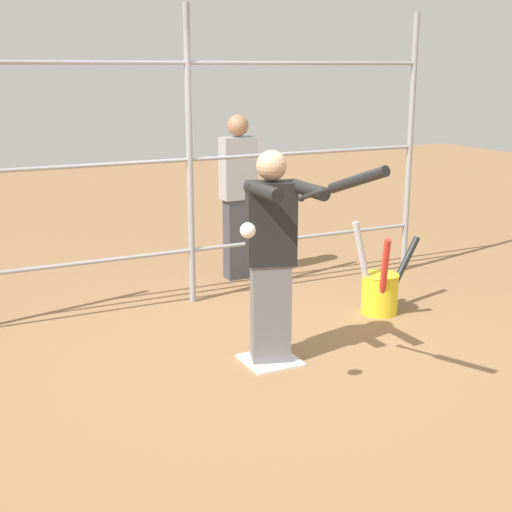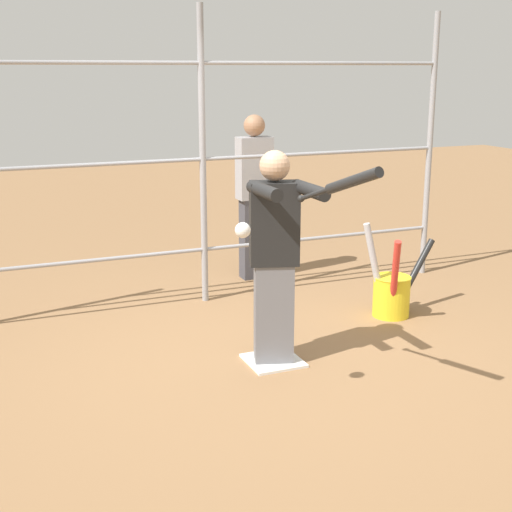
{
  "view_description": "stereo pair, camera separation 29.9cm",
  "coord_description": "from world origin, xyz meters",
  "px_view_note": "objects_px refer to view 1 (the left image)",
  "views": [
    {
      "loc": [
        2.32,
        4.44,
        2.15
      ],
      "look_at": [
        0.26,
        0.27,
        0.92
      ],
      "focal_mm": 50.0,
      "sensor_mm": 36.0,
      "label": 1
    },
    {
      "loc": [
        2.05,
        4.57,
        2.15
      ],
      "look_at": [
        0.26,
        0.27,
        0.92
      ],
      "focal_mm": 50.0,
      "sensor_mm": 36.0,
      "label": 2
    }
  ],
  "objects_px": {
    "softball_in_flight": "(248,230)",
    "bystander_behind_fence": "(238,195)",
    "batter": "(272,252)",
    "bat_bucket": "(380,290)",
    "baseball_bat_swinging": "(350,183)"
  },
  "relations": [
    {
      "from": "baseball_bat_swinging",
      "to": "softball_in_flight",
      "type": "bearing_deg",
      "value": -21.56
    },
    {
      "from": "bystander_behind_fence",
      "to": "baseball_bat_swinging",
      "type": "bearing_deg",
      "value": 77.56
    },
    {
      "from": "baseball_bat_swinging",
      "to": "bat_bucket",
      "type": "relative_size",
      "value": 0.94
    },
    {
      "from": "softball_in_flight",
      "to": "bystander_behind_fence",
      "type": "height_order",
      "value": "bystander_behind_fence"
    },
    {
      "from": "batter",
      "to": "softball_in_flight",
      "type": "relative_size",
      "value": 16.63
    },
    {
      "from": "batter",
      "to": "bystander_behind_fence",
      "type": "relative_size",
      "value": 0.94
    },
    {
      "from": "batter",
      "to": "softball_in_flight",
      "type": "distance_m",
      "value": 0.9
    },
    {
      "from": "softball_in_flight",
      "to": "bat_bucket",
      "type": "bearing_deg",
      "value": -147.44
    },
    {
      "from": "baseball_bat_swinging",
      "to": "softball_in_flight",
      "type": "xyz_separation_m",
      "value": [
        0.57,
        -0.23,
        -0.28
      ]
    },
    {
      "from": "softball_in_flight",
      "to": "batter",
      "type": "bearing_deg",
      "value": -127.82
    },
    {
      "from": "batter",
      "to": "baseball_bat_swinging",
      "type": "distance_m",
      "value": 1.08
    },
    {
      "from": "bat_bucket",
      "to": "baseball_bat_swinging",
      "type": "bearing_deg",
      "value": 47.24
    },
    {
      "from": "baseball_bat_swinging",
      "to": "bystander_behind_fence",
      "type": "distance_m",
      "value": 3.17
    },
    {
      "from": "softball_in_flight",
      "to": "bystander_behind_fence",
      "type": "bearing_deg",
      "value": -113.83
    },
    {
      "from": "softball_in_flight",
      "to": "bystander_behind_fence",
      "type": "relative_size",
      "value": 0.06
    }
  ]
}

